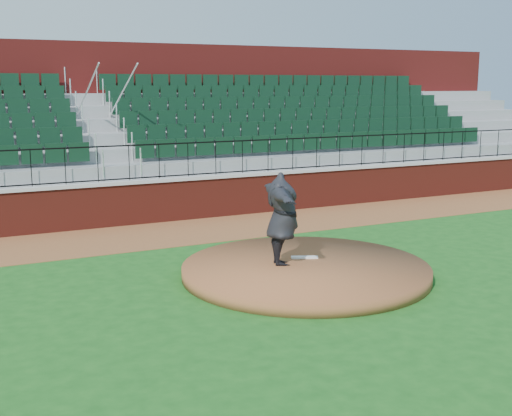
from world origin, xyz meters
The scene contains 10 objects.
ground centered at (0.00, 0.00, 0.00)m, with size 90.00×90.00×0.00m, color #164F17.
warning_track centered at (0.00, 5.40, 0.01)m, with size 34.00×3.20×0.01m, color brown.
field_wall centered at (0.00, 7.00, 0.60)m, with size 34.00×0.35×1.20m, color maroon.
wall_cap centered at (0.00, 7.00, 1.25)m, with size 34.00×0.45×0.10m, color #B7B7B7.
wall_railing centered at (0.00, 7.00, 1.80)m, with size 34.00×0.05×1.00m, color black, non-canonical shape.
seating_stands centered at (0.00, 9.72, 2.30)m, with size 34.00×5.10×4.60m, color gray, non-canonical shape.
concourse_wall centered at (0.00, 12.52, 2.75)m, with size 34.00×0.50×5.50m, color maroon.
pitchers_mound centered at (0.53, 0.20, 0.12)m, with size 5.26×5.26×0.25m, color brown.
pitching_rubber centered at (0.78, 0.66, 0.27)m, with size 0.59×0.15×0.04m, color white.
pitcher centered at (0.09, 0.43, 1.24)m, with size 2.43×0.66×1.98m, color black.
Camera 1 is at (-6.42, -11.51, 4.03)m, focal length 46.38 mm.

